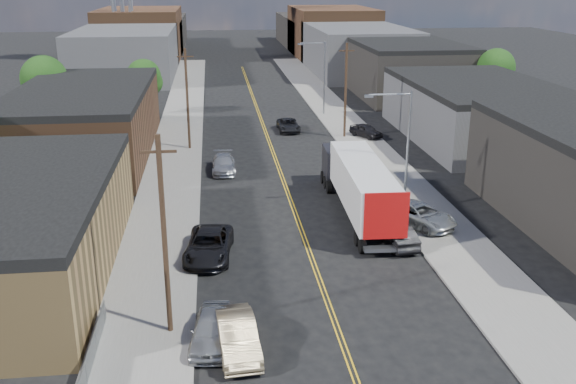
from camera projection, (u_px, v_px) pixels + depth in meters
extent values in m
plane|color=black|center=(260.00, 116.00, 79.40)|extent=(260.00, 260.00, 0.00)
cube|color=gold|center=(271.00, 147.00, 65.29)|extent=(0.32, 120.00, 0.01)
cube|color=slate|center=(177.00, 149.00, 64.22)|extent=(5.00, 140.00, 0.15)
cube|color=slate|center=(362.00, 143.00, 66.33)|extent=(5.00, 140.00, 0.15)
cube|color=olive|center=(5.00, 233.00, 37.11)|extent=(12.00, 22.00, 5.00)
cube|color=#4C311E|center=(85.00, 125.00, 61.39)|extent=(12.00, 26.00, 6.00)
cube|color=black|center=(81.00, 91.00, 60.33)|extent=(12.00, 26.00, 0.60)
cube|color=navy|center=(535.00, 183.00, 42.32)|extent=(0.30, 20.00, 0.80)
cube|color=#39393B|center=(477.00, 113.00, 67.79)|extent=(14.00, 24.00, 5.50)
cube|color=black|center=(480.00, 84.00, 66.81)|extent=(14.00, 24.00, 0.60)
cube|color=black|center=(406.00, 71.00, 91.99)|extent=(14.00, 22.00, 7.00)
cube|color=black|center=(408.00, 44.00, 90.77)|extent=(14.00, 22.00, 0.60)
cube|color=#39393B|center=(127.00, 53.00, 108.79)|extent=(16.00, 30.00, 8.00)
cube|color=#39393B|center=(357.00, 50.00, 113.23)|extent=(16.00, 30.00, 8.00)
cube|color=#4C311E|center=(141.00, 34.00, 131.97)|extent=(16.00, 26.00, 10.00)
cube|color=#4C311E|center=(332.00, 32.00, 136.41)|extent=(16.00, 26.00, 10.00)
cube|color=black|center=(150.00, 33.00, 151.26)|extent=(16.00, 40.00, 7.00)
cube|color=black|center=(317.00, 31.00, 155.70)|extent=(16.00, 40.00, 7.00)
cylinder|color=gray|center=(407.00, 154.00, 45.93)|extent=(0.18, 0.18, 9.00)
cylinder|color=gray|center=(390.00, 94.00, 44.38)|extent=(3.00, 0.12, 0.12)
cube|color=gray|center=(369.00, 96.00, 44.24)|extent=(0.60, 0.25, 0.18)
cylinder|color=gray|center=(324.00, 79.00, 78.83)|extent=(0.18, 0.18, 9.00)
cylinder|color=gray|center=(313.00, 43.00, 77.28)|extent=(3.00, 0.12, 0.12)
cube|color=gray|center=(300.00, 44.00, 77.15)|extent=(0.60, 0.25, 0.18)
cylinder|color=black|center=(164.00, 239.00, 29.87)|extent=(0.26, 0.26, 10.00)
cube|color=black|center=(159.00, 152.00, 28.52)|extent=(1.60, 0.12, 0.12)
cylinder|color=black|center=(187.00, 100.00, 62.77)|extent=(0.26, 0.26, 10.00)
cube|color=black|center=(185.00, 57.00, 61.42)|extent=(1.60, 0.12, 0.12)
cylinder|color=black|center=(346.00, 91.00, 67.41)|extent=(0.26, 0.26, 10.00)
cube|color=black|center=(347.00, 51.00, 66.06)|extent=(1.60, 0.12, 0.12)
cylinder|color=black|center=(48.00, 111.00, 71.31)|extent=(0.36, 0.36, 4.50)
sphere|color=#13340E|center=(44.00, 79.00, 70.15)|extent=(5.04, 5.04, 5.04)
sphere|color=#13340E|center=(51.00, 86.00, 70.79)|extent=(3.96, 3.96, 3.96)
sphere|color=#13340E|center=(39.00, 85.00, 69.92)|extent=(3.60, 3.60, 3.60)
cylinder|color=black|center=(145.00, 101.00, 79.12)|extent=(0.36, 0.36, 3.75)
sphere|color=#13340E|center=(144.00, 76.00, 78.15)|extent=(4.20, 4.20, 4.20)
sphere|color=#13340E|center=(149.00, 82.00, 78.74)|extent=(3.30, 3.30, 3.30)
sphere|color=#13340E|center=(140.00, 81.00, 77.89)|extent=(3.00, 3.00, 3.00)
cylinder|color=black|center=(493.00, 94.00, 82.04)|extent=(0.36, 0.36, 4.25)
sphere|color=#13340E|center=(496.00, 67.00, 80.94)|extent=(4.76, 4.76, 4.76)
sphere|color=#13340E|center=(499.00, 74.00, 81.57)|extent=(3.74, 3.74, 3.74)
sphere|color=#13340E|center=(493.00, 73.00, 80.70)|extent=(3.40, 3.40, 3.40)
cube|color=silver|center=(363.00, 184.00, 44.92)|extent=(3.21, 12.81, 2.97)
cube|color=#9B0B0B|center=(386.00, 216.00, 38.95)|extent=(2.78, 0.22, 2.99)
cube|color=gray|center=(385.00, 249.00, 39.65)|extent=(2.64, 0.69, 0.25)
cube|color=black|center=(340.00, 167.00, 52.65)|extent=(2.77, 3.48, 3.28)
cylinder|color=black|center=(379.00, 241.00, 40.98)|extent=(2.79, 1.16, 1.06)
cylinder|color=black|center=(340.00, 180.00, 53.01)|extent=(2.69, 1.15, 1.06)
imported|color=#9C9FA1|center=(212.00, 329.00, 30.31)|extent=(2.38, 4.77, 1.56)
imported|color=#847456|center=(237.00, 336.00, 29.69)|extent=(2.17, 5.07, 1.63)
imported|color=black|center=(209.00, 245.00, 39.58)|extent=(3.35, 6.13, 1.63)
imported|color=#A0A2A5|center=(223.00, 164.00, 56.91)|extent=(2.08, 5.02, 1.45)
imported|color=black|center=(395.00, 234.00, 41.42)|extent=(2.17, 4.70, 1.49)
imported|color=#A7ABAC|center=(419.00, 214.00, 44.37)|extent=(5.03, 6.04, 1.53)
imported|color=black|center=(366.00, 131.00, 68.50)|extent=(3.41, 4.35, 1.39)
imported|color=black|center=(288.00, 125.00, 71.65)|extent=(2.31, 4.92, 1.36)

